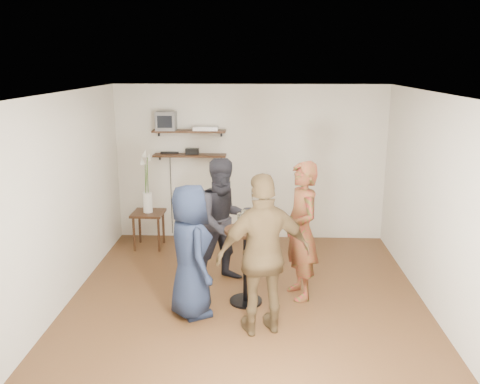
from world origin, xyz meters
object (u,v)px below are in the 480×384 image
Objects in this scene: radio at (192,151)px; person_navy at (190,251)px; crt_monitor at (166,121)px; drinks_table at (246,256)px; person_plaid at (301,231)px; person_dark at (225,221)px; person_brown at (264,255)px; side_table at (148,218)px; dvd_deck at (206,128)px.

radio is 0.14× the size of person_navy.
crt_monitor reaches higher than drinks_table.
person_dark is at bearing -130.85° from person_plaid.
person_brown is (0.21, -0.69, 0.28)m from drinks_table.
side_table is (-0.27, -0.44, -1.52)m from crt_monitor.
person_brown is at bearing -72.81° from drinks_table.
person_dark is at bearing -69.26° from radio.
person_plaid is 1.11× the size of person_navy.
person_plaid is at bearing -46.19° from crt_monitor.
drinks_table is 0.54× the size of person_brown.
radio is 2.69m from drinks_table.
person_brown is (0.94, -3.04, -0.99)m from dvd_deck.
person_navy reaches higher than side_table.
dvd_deck is at bearing -163.61° from person_plaid.
person_plaid reaches higher than person_navy.
person_brown is (1.58, -3.04, -1.11)m from crt_monitor.
side_table is at bearing 111.13° from person_dark.
dvd_deck is at bearing 0.00° from radio.
person_brown reaches higher than person_plaid.
drinks_table is 0.57× the size of person_dark.
person_navy is (-0.34, -0.97, -0.06)m from person_dark.
dvd_deck is 2.89m from person_navy.
person_dark is 0.95× the size of person_brown.
person_brown is at bearing -94.05° from person_dark.
person_navy is (0.99, -2.23, 0.30)m from side_table.
radio is (-0.23, 0.00, -0.38)m from dvd_deck.
person_plaid is (2.32, -1.70, 0.39)m from side_table.
dvd_deck is 2.76m from person_plaid.
dvd_deck is at bearing 25.93° from side_table.
person_plaid is at bearing 17.00° from drinks_table.
person_dark is (-1.00, 0.44, -0.03)m from person_plaid.
side_table is at bearing -121.07° from crt_monitor.
person_brown reaches higher than drinks_table.
crt_monitor reaches higher than dvd_deck.
person_plaid is (1.41, -2.14, -1.01)m from dvd_deck.
person_dark is at bearing -76.30° from dvd_deck.
person_plaid is 1.09m from person_dark.
dvd_deck is 0.25× the size of person_navy.
dvd_deck reaches higher than radio.
dvd_deck reaches higher than side_table.
crt_monitor is 3.03m from person_navy.
person_brown is (0.86, -0.37, 0.11)m from person_navy.
drinks_table is 0.55× the size of person_plaid.
person_navy is at bearing -134.41° from person_dark.
person_dark is (1.32, -1.26, 0.36)m from side_table.
drinks_table is 0.61× the size of person_navy.
person_navy is at bearing -153.53° from drinks_table.
radio is 0.13× the size of person_dark.
person_brown is (0.52, -1.34, 0.05)m from person_dark.
person_dark reaches higher than radio.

